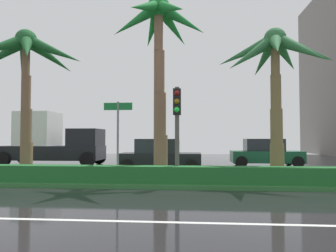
# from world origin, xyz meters

# --- Properties ---
(ground_plane) EXTENTS (90.00, 42.00, 0.10)m
(ground_plane) POSITION_xyz_m (0.00, 9.00, -0.05)
(ground_plane) COLOR black
(near_lane_divider_stripe) EXTENTS (81.00, 0.14, 0.01)m
(near_lane_divider_stripe) POSITION_xyz_m (0.00, 2.00, 0.00)
(near_lane_divider_stripe) COLOR white
(near_lane_divider_stripe) RESTS_ON ground_plane
(median_strip) EXTENTS (85.50, 4.00, 0.15)m
(median_strip) POSITION_xyz_m (0.00, 8.00, 0.07)
(median_strip) COLOR #2D6B33
(median_strip) RESTS_ON ground_plane
(median_hedge) EXTENTS (76.50, 0.70, 0.60)m
(median_hedge) POSITION_xyz_m (0.00, 6.60, 0.45)
(median_hedge) COLOR #1E6028
(median_hedge) RESTS_ON median_strip
(palm_tree_centre_left) EXTENTS (4.90, 4.50, 6.27)m
(palm_tree_centre_left) POSITION_xyz_m (-3.04, 8.06, 5.02)
(palm_tree_centre_left) COLOR brown
(palm_tree_centre_left) RESTS_ON median_strip
(palm_tree_centre) EXTENTS (4.05, 4.01, 7.47)m
(palm_tree_centre) POSITION_xyz_m (2.74, 7.90, 5.82)
(palm_tree_centre) COLOR brown
(palm_tree_centre) RESTS_ON median_strip
(palm_tree_centre_right) EXTENTS (4.85, 4.77, 6.15)m
(palm_tree_centre_right) POSITION_xyz_m (7.48, 8.38, 4.90)
(palm_tree_centre_right) COLOR brown
(palm_tree_centre_right) RESTS_ON median_strip
(traffic_signal_median_right) EXTENTS (0.28, 0.43, 3.49)m
(traffic_signal_median_right) POSITION_xyz_m (3.51, 6.75, 2.55)
(traffic_signal_median_right) COLOR #4C4C47
(traffic_signal_median_right) RESTS_ON median_strip
(street_name_sign) EXTENTS (1.10, 0.08, 3.00)m
(street_name_sign) POSITION_xyz_m (1.24, 7.03, 2.08)
(street_name_sign) COLOR slate
(street_name_sign) RESTS_ON median_strip
(box_truck_lead) EXTENTS (6.40, 2.64, 3.46)m
(box_truck_lead) POSITION_xyz_m (-5.11, 15.03, 1.55)
(box_truck_lead) COLOR black
(box_truck_lead) RESTS_ON ground_plane
(car_in_traffic_second) EXTENTS (4.30, 2.02, 1.72)m
(car_in_traffic_second) POSITION_xyz_m (2.31, 12.07, 0.83)
(car_in_traffic_second) COLOR black
(car_in_traffic_second) RESTS_ON ground_plane
(car_in_traffic_third) EXTENTS (4.30, 2.02, 1.72)m
(car_in_traffic_third) POSITION_xyz_m (8.61, 15.29, 0.83)
(car_in_traffic_third) COLOR #195133
(car_in_traffic_third) RESTS_ON ground_plane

